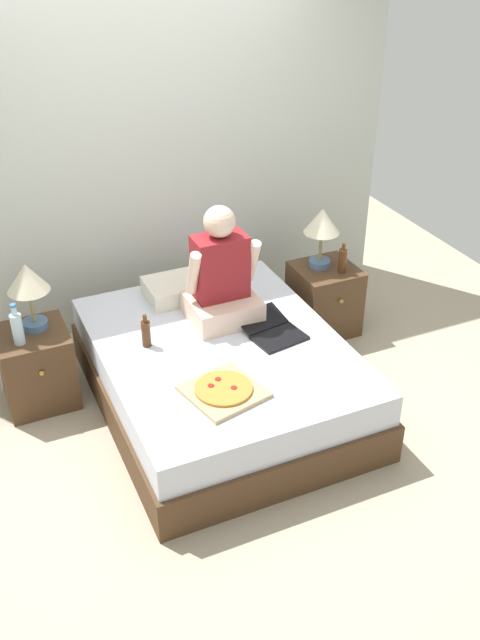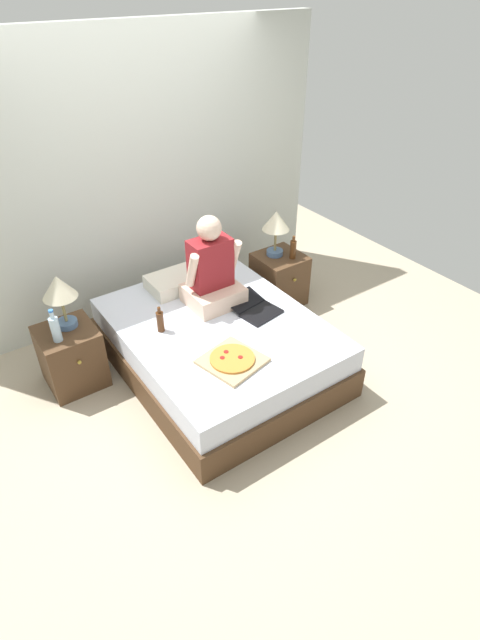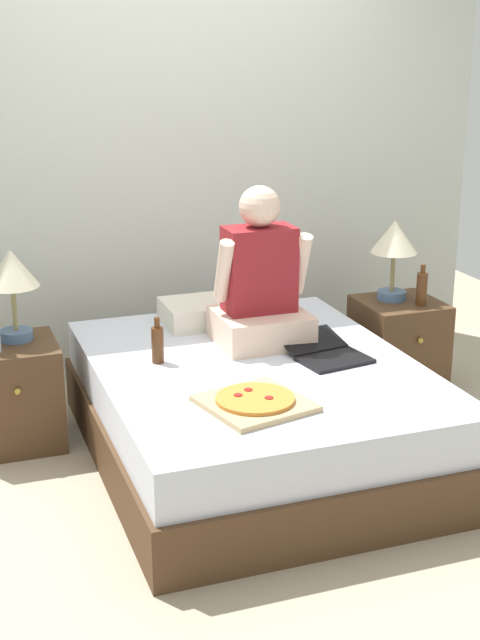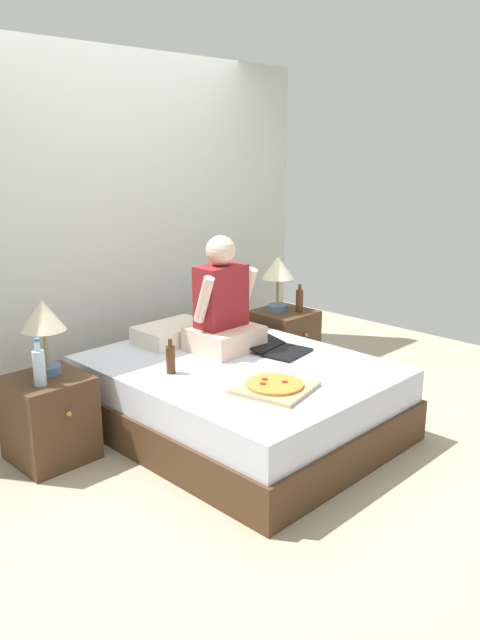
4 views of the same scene
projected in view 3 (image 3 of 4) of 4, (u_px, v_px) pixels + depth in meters
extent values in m
plane|color=tan|center=(255.00, 455.00, 4.30)|extent=(5.77, 5.77, 0.00)
cube|color=silver|center=(176.00, 160.00, 5.09)|extent=(3.77, 0.12, 2.50)
cube|color=#4C331E|center=(255.00, 430.00, 4.26)|extent=(1.49, 1.89, 0.26)
cube|color=silver|center=(255.00, 384.00, 4.19)|extent=(1.45, 1.83, 0.21)
cube|color=#4C331E|center=(14.00, 394.00, 4.35)|extent=(0.44, 0.44, 0.52)
sphere|color=gold|center=(18.00, 391.00, 4.11)|extent=(0.03, 0.03, 0.03)
cylinder|color=#4C6B93|center=(16.00, 335.00, 4.32)|extent=(0.16, 0.16, 0.05)
cylinder|color=olive|center=(14.00, 308.00, 4.28)|extent=(0.02, 0.02, 0.22)
cone|color=beige|center=(11.00, 268.00, 4.22)|extent=(0.26, 0.26, 0.18)
cube|color=#4C331E|center=(398.00, 345.00, 5.04)|extent=(0.44, 0.44, 0.52)
sphere|color=gold|center=(421.00, 341.00, 4.79)|extent=(0.03, 0.03, 0.03)
cylinder|color=#4C6B93|center=(391.00, 295.00, 4.99)|extent=(0.16, 0.16, 0.05)
cylinder|color=olive|center=(393.00, 272.00, 4.94)|extent=(0.02, 0.02, 0.22)
cone|color=beige|center=(395.00, 237.00, 4.88)|extent=(0.26, 0.26, 0.18)
cylinder|color=#512D14|center=(422.00, 289.00, 4.86)|extent=(0.06, 0.06, 0.18)
cylinder|color=#512D14|center=(423.00, 269.00, 4.83)|extent=(0.03, 0.03, 0.05)
cube|color=silver|center=(212.00, 311.00, 4.73)|extent=(0.52, 0.34, 0.12)
cube|color=beige|center=(261.00, 327.00, 4.41)|extent=(0.44, 0.40, 0.16)
cube|color=maroon|center=(259.00, 269.00, 4.35)|extent=(0.34, 0.20, 0.42)
sphere|color=beige|center=(260.00, 206.00, 4.25)|extent=(0.20, 0.20, 0.20)
cylinder|color=beige|center=(224.00, 271.00, 4.23)|extent=(0.07, 0.18, 0.32)
cylinder|color=beige|center=(301.00, 264.00, 4.36)|extent=(0.07, 0.18, 0.32)
cube|color=black|center=(335.00, 360.00, 4.17)|extent=(0.35, 0.27, 0.02)
cube|color=black|center=(311.00, 340.00, 4.33)|extent=(0.34, 0.24, 0.06)
cube|color=tan|center=(255.00, 403.00, 3.67)|extent=(0.48, 0.48, 0.03)
cylinder|color=#CC7F33|center=(255.00, 399.00, 3.66)|extent=(0.33, 0.33, 0.02)
cylinder|color=maroon|center=(238.00, 395.00, 3.68)|extent=(0.04, 0.04, 0.00)
cylinder|color=maroon|center=(269.00, 398.00, 3.65)|extent=(0.04, 0.04, 0.00)
cylinder|color=maroon|center=(248.00, 390.00, 3.73)|extent=(0.04, 0.04, 0.00)
cylinder|color=#4C2811|center=(158.00, 345.00, 4.14)|extent=(0.06, 0.06, 0.17)
cylinder|color=#4C2811|center=(157.00, 323.00, 4.11)|extent=(0.03, 0.03, 0.05)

